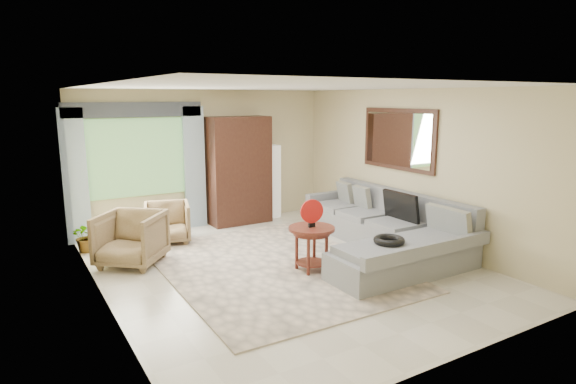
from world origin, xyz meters
TOP-DOWN VIEW (x-y plane):
  - ground at (0.00, 0.00)m, footprint 6.00×6.00m
  - area_rug at (-0.15, 0.13)m, footprint 3.05×4.04m
  - sectional_sofa at (1.78, -0.18)m, footprint 2.30×3.46m
  - tv_screen at (2.05, -0.21)m, footprint 0.14×0.74m
  - garden_hose at (1.00, -1.08)m, footprint 0.43×0.43m
  - coffee_table at (0.24, -0.31)m, footprint 0.66×0.66m
  - red_disc at (0.24, -0.31)m, footprint 0.34×0.10m
  - armchair_left at (-1.90, 1.30)m, footprint 1.22×1.23m
  - armchair_right at (-1.09, 2.15)m, footprint 0.92×0.94m
  - potted_plant at (-2.36, 2.32)m, footprint 0.53×0.48m
  - armoire at (0.55, 2.72)m, footprint 1.20×0.55m
  - floor_lamp at (1.35, 2.78)m, footprint 0.24×0.24m
  - window at (-1.35, 2.97)m, footprint 1.80×0.04m
  - curtain_left at (-2.40, 2.88)m, footprint 0.40×0.08m
  - curtain_right at (-0.30, 2.88)m, footprint 0.40×0.08m
  - valance at (-1.35, 2.90)m, footprint 2.40×0.12m
  - wall_mirror at (2.46, 0.35)m, footprint 0.05×1.70m

SIDE VIEW (x-z plane):
  - ground at x=0.00m, z-range 0.00..0.00m
  - area_rug at x=-0.15m, z-range 0.00..0.02m
  - potted_plant at x=-2.36m, z-range 0.00..0.53m
  - sectional_sofa at x=1.78m, z-range -0.17..0.73m
  - coffee_table at x=0.24m, z-range 0.02..0.67m
  - armchair_right at x=-1.09m, z-range 0.00..0.69m
  - armchair_left at x=-1.90m, z-range 0.00..0.80m
  - garden_hose at x=1.00m, z-range 0.50..0.59m
  - tv_screen at x=2.05m, z-range 0.48..0.96m
  - floor_lamp at x=1.35m, z-range 0.00..1.50m
  - red_disc at x=0.24m, z-range 0.72..1.06m
  - armoire at x=0.55m, z-range 0.00..2.10m
  - curtain_left at x=-2.40m, z-range 0.00..2.30m
  - curtain_right at x=-0.30m, z-range 0.00..2.30m
  - window at x=-1.35m, z-range 0.70..2.10m
  - wall_mirror at x=2.46m, z-range 1.22..2.27m
  - valance at x=-1.35m, z-range 2.12..2.38m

